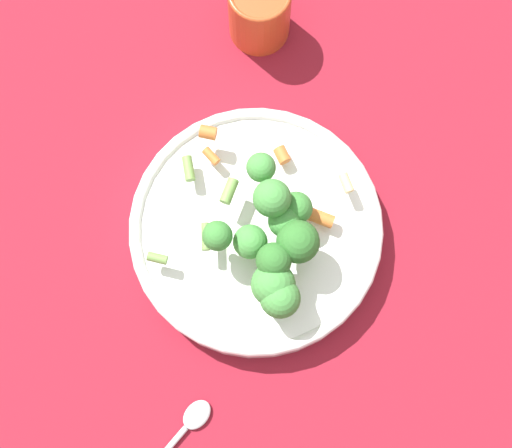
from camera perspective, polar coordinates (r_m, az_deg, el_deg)
The scene contains 5 objects.
ground_plane at distance 0.84m, azimuth 0.00°, elevation -0.85°, with size 3.00×3.00×0.00m, color maroon.
bowl at distance 0.82m, azimuth 0.00°, elevation -0.49°, with size 0.29×0.29×0.04m.
pasta_salad at distance 0.76m, azimuth 1.43°, elevation -1.44°, with size 0.19×0.19×0.08m.
cup at distance 0.90m, azimuth 0.28°, elevation 16.69°, with size 0.08×0.08×0.09m.
spoon at distance 0.83m, azimuth -6.52°, elevation -16.85°, with size 0.17×0.06×0.01m.
Camera 1 is at (-0.16, -0.08, 0.82)m, focal length 50.00 mm.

